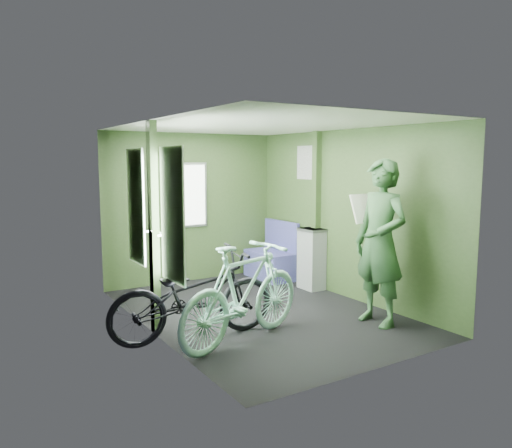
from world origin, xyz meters
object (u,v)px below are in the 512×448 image
(bench_seat, at_px, (272,261))
(bicycle_mint, at_px, (244,342))
(bicycle_black, at_px, (194,339))
(waste_box, at_px, (312,259))
(passenger, at_px, (380,243))

(bench_seat, bearing_deg, bicycle_mint, -130.72)
(bicycle_black, bearing_deg, waste_box, -61.36)
(waste_box, bearing_deg, passenger, -101.23)
(bicycle_black, height_order, waste_box, waste_box)
(passenger, bearing_deg, bench_seat, 173.31)
(bicycle_black, xyz_separation_m, waste_box, (2.37, 1.01, 0.45))
(bicycle_mint, xyz_separation_m, waste_box, (1.97, 1.37, 0.45))
(bicycle_black, relative_size, bicycle_mint, 1.03)
(bicycle_black, bearing_deg, passenger, -102.23)
(bicycle_mint, bearing_deg, bench_seat, -56.81)
(passenger, distance_m, waste_box, 1.77)
(bicycle_black, distance_m, bicycle_mint, 0.53)
(bicycle_black, bearing_deg, bicycle_mint, -126.42)
(bench_seat, bearing_deg, passenger, -95.98)
(passenger, xyz_separation_m, bench_seat, (0.21, 2.54, -0.68))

